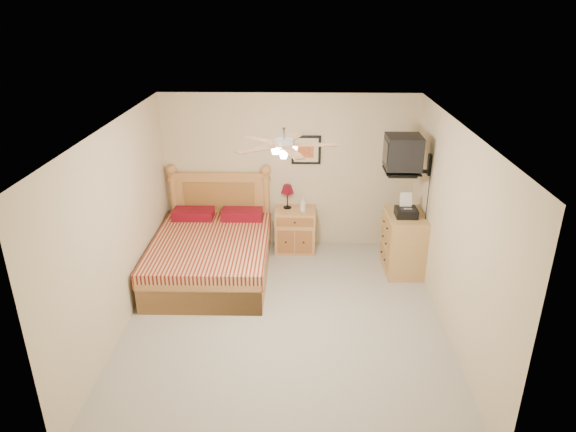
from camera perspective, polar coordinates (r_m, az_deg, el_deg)
floor at (r=6.74m, az=-0.35°, el=-11.36°), size 4.50×4.50×0.00m
ceiling at (r=5.71m, az=-0.41°, el=9.82°), size 4.00×4.50×0.04m
wall_back at (r=8.22m, az=0.10°, el=4.92°), size 4.00×0.04×2.50m
wall_front at (r=4.18m, az=-1.34°, el=-14.64°), size 4.00×0.04×2.50m
wall_left at (r=6.49m, az=-18.32°, el=-1.39°), size 0.04×4.50×2.50m
wall_right at (r=6.38m, az=17.89°, el=-1.75°), size 0.04×4.50×2.50m
bed at (r=7.48m, az=-8.69°, el=-1.83°), size 1.64×2.15×1.39m
nightstand at (r=8.31m, az=0.78°, el=-1.53°), size 0.64×0.49×0.70m
table_lamp at (r=8.18m, az=-0.07°, el=2.20°), size 0.23×0.23×0.40m
lotion_bottle at (r=8.09m, az=1.69°, el=1.33°), size 0.10×0.10×0.24m
framed_picture at (r=8.09m, az=2.03°, el=7.35°), size 0.46×0.04×0.46m
dresser at (r=7.83m, az=12.73°, el=-2.92°), size 0.55×0.78×0.91m
fax_machine at (r=7.52m, az=13.06°, el=1.10°), size 0.31×0.33×0.32m
magazine_lower at (r=7.85m, az=12.51°, el=0.92°), size 0.25×0.32×0.03m
magazine_upper at (r=7.84m, az=12.44°, el=1.08°), size 0.27×0.30×0.02m
wall_tv at (r=7.35m, az=13.80°, el=6.62°), size 0.56×0.46×0.58m
ceiling_fan at (r=5.55m, az=-0.47°, el=7.94°), size 1.14×1.14×0.28m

